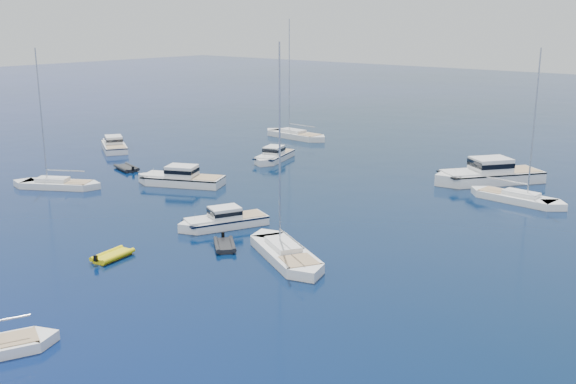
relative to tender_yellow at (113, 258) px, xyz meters
name	(u,v)px	position (x,y,z in m)	size (l,w,h in m)	color
ground	(35,317)	(4.79, -9.04, 0.00)	(400.00, 400.00, 0.00)	#091656
motor_cruiser_left	(223,227)	(0.74, 10.72, 0.00)	(2.55, 8.34, 2.19)	white
motor_cruiser_centre	(181,185)	(-13.33, 18.26, 0.00)	(3.11, 10.15, 2.66)	white
motor_cruiser_far_l	(114,150)	(-35.00, 25.50, 0.00)	(2.82, 9.23, 2.42)	white
motor_cruiser_distant	(487,182)	(11.27, 40.19, 0.00)	(3.99, 13.05, 3.42)	white
motor_cruiser_horizon	(273,161)	(-13.89, 33.92, 0.00)	(2.66, 8.68, 2.28)	white
sailboat_mid_r	(285,258)	(9.77, 8.24, 0.00)	(2.87, 11.04, 16.23)	white
sailboat_mid_l	(57,188)	(-22.25, 9.08, 0.00)	(2.63, 10.12, 14.87)	silver
sailboat_centre	(516,202)	(16.73, 34.64, 0.00)	(2.68, 10.32, 15.17)	white
sailboat_far_l	(295,138)	(-22.16, 48.23, 0.00)	(3.13, 12.02, 17.67)	silver
tender_yellow	(113,258)	(0.00, 0.00, 0.00)	(1.85, 3.31, 0.95)	yellow
tender_grey_near	(225,248)	(4.71, 6.96, 0.00)	(1.86, 3.33, 0.95)	black
tender_grey_far	(127,170)	(-23.61, 18.99, 0.00)	(2.11, 3.90, 0.95)	black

